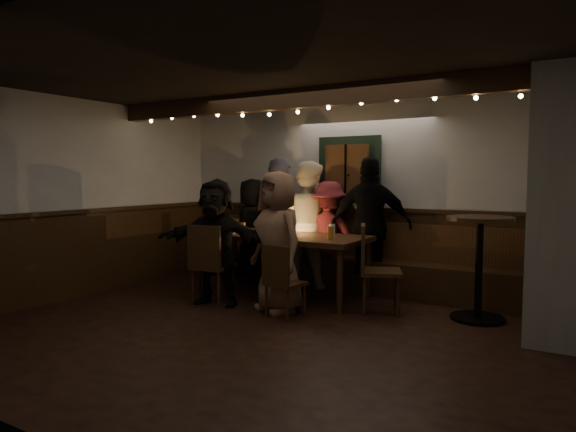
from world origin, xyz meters
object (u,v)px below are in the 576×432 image
Objects in this scene: chair_near_left at (209,260)px; person_b at (279,221)px; person_c at (307,224)px; person_d at (329,235)px; dining_table at (280,240)px; person_e at (371,225)px; high_top at (479,255)px; person_g at (278,242)px; person_a at (252,229)px; chair_end at (372,263)px; person_f at (216,242)px; chair_near_right at (281,277)px.

person_b is at bearing 86.39° from chair_near_left.
person_c is 0.37m from person_d.
person_e is at bearing 38.07° from dining_table.
high_top is at bearing 156.66° from person_d.
person_e is at bearing -178.39° from person_c.
person_e is (0.97, 0.76, 0.17)m from dining_table.
person_g is at bearing -59.70° from dining_table.
person_b is (0.55, -0.09, 0.15)m from person_a.
chair_end is 0.55× the size of person_b.
person_c is at bearing 62.72° from person_f.
person_f is at bearing 171.98° from chair_near_right.
person_g is at bearing 83.94° from person_d.
chair_end is 0.57× the size of person_c.
person_b is at bearing 143.92° from person_g.
chair_near_right is 1.83m from person_c.
high_top is 0.76× the size of person_d.
person_a is at bearing -15.99° from person_e.
chair_near_right is at bearing -19.19° from person_f.
chair_end is 1.13m from person_g.
person_g reaches higher than chair_end.
high_top is 0.62× the size of person_e.
high_top is 0.70× the size of person_g.
person_e is (0.97, 0.01, 0.03)m from person_c.
person_d reaches higher than dining_table.
person_g reaches higher than person_d.
person_c is at bearing 127.95° from person_g.
person_c is at bearing -167.50° from person_b.
person_d is at bearing 98.55° from chair_near_right.
person_g reaches higher than chair_near_right.
person_b is 1.03× the size of person_c.
person_d is at bearing -17.35° from person_e.
dining_table is at bearing 21.00° from person_e.
person_d is 1.73m from person_f.
person_g is at bearing -150.71° from chair_end.
person_d is at bearing -160.49° from person_a.
chair_end is 2.46m from person_a.
dining_table is 0.76m from person_b.
dining_table is 1.48× the size of person_f.
person_e is at bearing 47.78° from chair_near_left.
person_d is at bearing 51.86° from person_f.
dining_table is 2.76× the size of chair_near_right.
person_e is (0.37, 1.69, 0.46)m from chair_near_right.
person_e reaches higher than dining_table.
chair_end is 1.17m from high_top.
dining_table is 0.78m from person_g.
person_f is at bearing 126.33° from person_a.
person_b is 1.22× the size of person_d.
high_top is at bearing 19.10° from chair_near_left.
chair_near_right is at bearing 60.49° from person_e.
person_d is at bearing 65.88° from dining_table.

